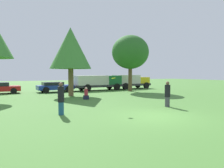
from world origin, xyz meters
TOP-DOWN VIEW (x-y plane):
  - ground_plane at (0.00, 0.00)m, footprint 120.00×120.00m
  - person_thrower at (-4.19, 2.60)m, footprint 0.33×0.33m
  - person_catcher at (2.66, 2.02)m, footprint 0.36×0.36m
  - frisbee at (-1.24, 2.28)m, footprint 0.23×0.23m
  - bystander_sitting at (-0.78, 8.10)m, footprint 0.41×0.34m
  - tree_1 at (-1.17, 11.30)m, footprint 3.99×3.99m
  - tree_2 at (6.91, 13.20)m, footprint 4.56×4.56m
  - parked_car_red at (-7.40, 17.16)m, footprint 3.90×2.20m
  - parked_car_blue at (-1.69, 16.39)m, footprint 4.25×2.19m
  - delivery_truck_green at (3.92, 16.46)m, footprint 6.89×2.60m
  - delivery_truck_yellow at (9.37, 16.98)m, footprint 6.05×2.57m

SIDE VIEW (x-z plane):
  - ground_plane at x=0.00m, z-range 0.00..0.00m
  - bystander_sitting at x=-0.78m, z-range -0.09..0.97m
  - parked_car_red at x=-7.40m, z-range 0.04..1.27m
  - parked_car_blue at x=-1.69m, z-range 0.06..1.26m
  - person_catcher at x=2.66m, z-range 0.00..1.67m
  - person_thrower at x=-4.19m, z-range 0.01..1.72m
  - delivery_truck_yellow at x=9.37m, z-range 0.13..2.14m
  - delivery_truck_green at x=3.92m, z-range 0.17..2.13m
  - frisbee at x=-1.24m, z-range 1.88..1.96m
  - tree_1 at x=-1.17m, z-range 1.30..7.97m
  - tree_2 at x=6.91m, z-range 1.36..8.30m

